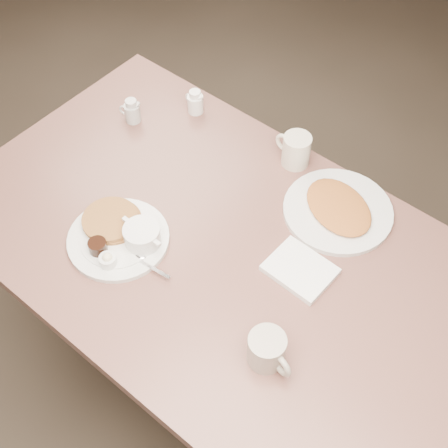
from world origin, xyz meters
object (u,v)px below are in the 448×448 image
Objects in this scene: creamer_left at (132,111)px; creamer_right at (195,102)px; hash_plate at (338,209)px; diner_table at (220,278)px; coffee_mug_far at (296,150)px; coffee_mug_near at (267,350)px; main_plate at (121,235)px.

creamer_right is at bearing 51.71° from creamer_left.
diner_table is at bearing -121.96° from hash_plate.
creamer_left is (-0.50, -0.18, -0.01)m from coffee_mug_far.
hash_plate is (0.21, -0.08, -0.04)m from coffee_mug_far.
diner_table is at bearing 148.32° from coffee_mug_near.
diner_table is at bearing 36.24° from main_plate.
coffee_mug_near is at bearing -3.28° from main_plate.
main_plate is 0.55m from creamer_right.
main_plate is 4.22× the size of creamer_right.
creamer_right is 0.20× the size of hash_plate.
coffee_mug_near is at bearing -25.07° from creamer_left.
coffee_mug_near reaches higher than creamer_right.
diner_table is 0.41m from coffee_mug_near.
creamer_right is at bearing -177.01° from coffee_mug_far.
creamer_right is at bearing 173.93° from hash_plate.
diner_table is 11.12× the size of coffee_mug_near.
creamer_left is at bearing -172.28° from hash_plate.
hash_plate is (0.58, -0.06, -0.02)m from creamer_right.
creamer_left is at bearing -128.29° from creamer_right.
coffee_mug_near is at bearing -31.68° from diner_table.
hash_plate is at bearing 58.04° from diner_table.
coffee_mug_far is at bearing 158.59° from hash_plate.
creamer_right is (0.12, 0.16, -0.00)m from creamer_left.
hash_plate is (0.71, 0.10, -0.02)m from creamer_left.
creamer_right is (-0.19, 0.51, 0.01)m from main_plate.
creamer_left is 0.71m from hash_plate.
creamer_left reaches higher than main_plate.
creamer_right is (-0.40, 0.36, 0.21)m from diner_table.
hash_plate reaches higher than diner_table.
coffee_mug_far is (-0.02, 0.38, 0.22)m from diner_table.
coffee_mug_far reaches higher than creamer_left.
hash_plate is at bearing 7.72° from creamer_left.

